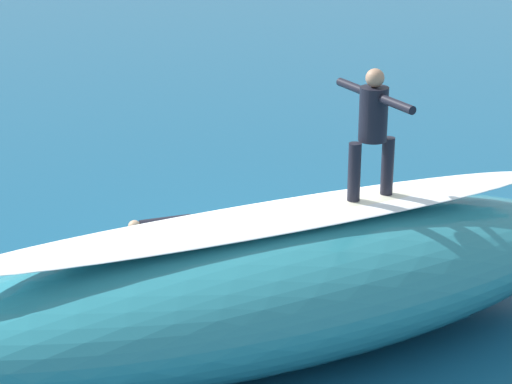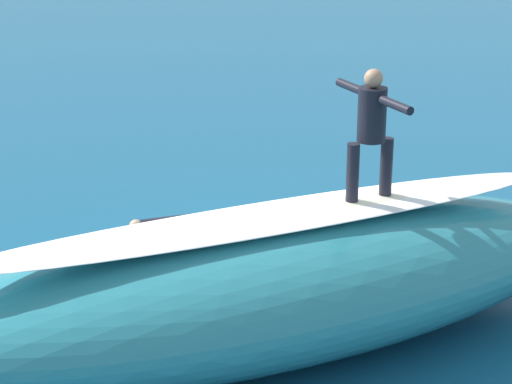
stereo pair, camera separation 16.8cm
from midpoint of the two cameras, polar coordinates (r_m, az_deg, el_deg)
ground_plane at (r=13.54m, az=1.08°, el=-5.05°), size 120.00×120.00×0.00m
wave_crest at (r=11.45m, az=1.30°, el=-5.49°), size 8.81×3.06×1.63m
wave_foam_lip at (r=11.11m, az=1.33°, el=-1.53°), size 7.45×1.19×0.08m
surfboard_riding at (r=11.68m, az=7.04°, el=-0.53°), size 2.17×0.63×0.09m
surfer_riding at (r=11.38m, az=7.25°, el=3.99°), size 0.62×1.49×1.57m
surfboard_paddling at (r=14.79m, az=-4.91°, el=-2.65°), size 1.97×0.69×0.09m
surfer_paddling at (r=14.75m, az=-4.46°, el=-1.98°), size 1.64×0.39×0.29m
foam_patch_near at (r=15.44m, az=12.81°, el=-1.94°), size 0.70×0.46×0.17m
foam_patch_mid at (r=12.06m, az=-13.25°, el=-8.79°), size 0.66×0.63×0.08m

